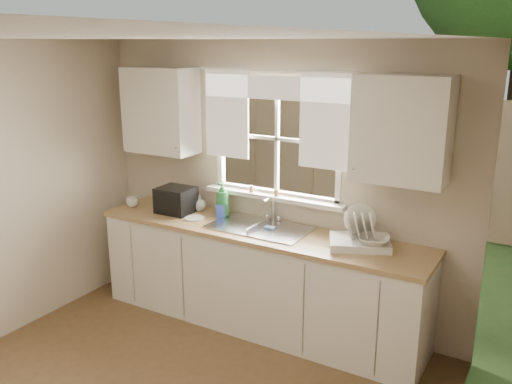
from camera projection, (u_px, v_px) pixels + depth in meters
The scene contains 19 objects.
room_walls at pixel (108, 262), 3.16m from camera, with size 3.62×4.02×2.50m.
ceiling at pixel (99, 37), 2.88m from camera, with size 3.60×4.00×0.02m, color silver.
window at pixel (276, 157), 4.81m from camera, with size 1.38×0.16×1.06m.
curtains at pixel (274, 107), 4.65m from camera, with size 1.50×0.03×0.81m.
base_cabinets at pixel (258, 279), 4.83m from camera, with size 3.00×0.62×0.87m, color silver.
countertop at pixel (258, 231), 4.70m from camera, with size 3.04×0.65×0.04m, color #A88554.
upper_cabinet_left at pixel (161, 110), 5.13m from camera, with size 0.70×0.33×0.80m, color silver.
upper_cabinet_right at pixel (402, 130), 4.01m from camera, with size 0.70×0.33×0.80m, color silver.
wall_outlet at pixel (368, 217), 4.48m from camera, with size 0.08×0.01×0.12m, color beige.
sill_jars at pixel (264, 191), 4.89m from camera, with size 0.30×0.04×0.06m.
sink at pixel (260, 236), 4.74m from camera, with size 0.88×0.52×0.40m.
dish_rack at pixel (360, 238), 4.29m from camera, with size 0.57×0.51×0.31m.
bowl at pixel (374, 240), 4.18m from camera, with size 0.24×0.24×0.06m, color silver.
soap_bottle_a at pixel (222, 199), 5.00m from camera, with size 0.13×0.13×0.33m, color #297E3A.
soap_bottle_b at pixel (221, 207), 4.99m from camera, with size 0.09×0.09×0.19m, color blue.
soap_bottle_c at pixel (200, 203), 5.19m from camera, with size 0.12×0.12×0.15m, color beige.
saucer at pixel (194, 218), 4.96m from camera, with size 0.18×0.18×0.01m, color white.
cup at pixel (133, 202), 5.31m from camera, with size 0.12×0.12×0.10m, color silver.
black_appliance at pixel (176, 200), 5.13m from camera, with size 0.33×0.29×0.24m, color black.
Camera 1 is at (2.23, -2.16, 2.48)m, focal length 38.00 mm.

